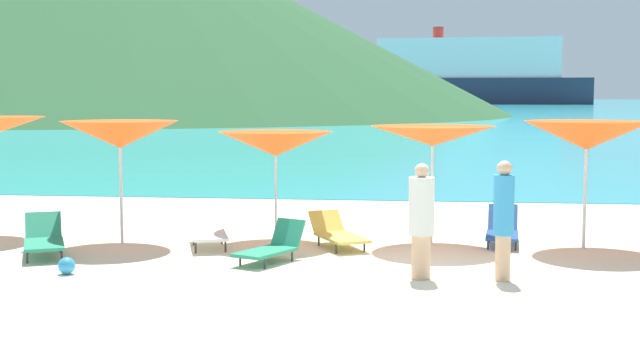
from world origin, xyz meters
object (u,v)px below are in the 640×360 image
at_px(beachgoer_1, 421,219).
at_px(beach_ball, 67,266).
at_px(lounge_chair_3, 502,229).
at_px(umbrella_3, 433,136).
at_px(umbrella_2, 276,144).
at_px(umbrella_4, 587,136).
at_px(lounge_chair_2, 338,233).
at_px(umbrella_1, 120,135).
at_px(cruise_ship, 468,75).
at_px(lounge_chair_4, 272,246).
at_px(lounge_chair_1, 44,239).
at_px(beachgoer_0, 504,217).
at_px(lounge_chair_0, 208,231).

relative_size(beachgoer_1, beach_ball, 6.58).
bearing_deg(lounge_chair_3, umbrella_3, -166.22).
xyz_separation_m(umbrella_2, umbrella_3, (2.86, -0.08, 0.16)).
bearing_deg(beach_ball, umbrella_4, 21.44).
bearing_deg(lounge_chair_2, umbrella_1, 155.00).
height_order(umbrella_2, cruise_ship, cruise_ship).
bearing_deg(umbrella_2, umbrella_3, -1.63).
relative_size(umbrella_4, beachgoer_1, 1.36).
bearing_deg(umbrella_2, lounge_chair_4, -81.99).
bearing_deg(umbrella_4, beach_ball, -158.56).
xyz_separation_m(umbrella_4, beachgoer_1, (-2.82, -2.86, -1.10)).
xyz_separation_m(beach_ball, cruise_ship, (15.68, 226.95, 7.65)).
xyz_separation_m(umbrella_4, lounge_chair_2, (-4.31, -0.33, -1.74)).
relative_size(umbrella_4, lounge_chair_2, 1.39).
bearing_deg(umbrella_4, umbrella_2, 178.19).
relative_size(lounge_chair_2, cruise_ship, 0.03).
relative_size(umbrella_2, beach_ball, 8.59).
relative_size(lounge_chair_1, lounge_chair_4, 1.20).
relative_size(umbrella_4, cruise_ship, 0.04).
relative_size(umbrella_1, umbrella_4, 1.00).
bearing_deg(umbrella_1, umbrella_3, 5.99).
height_order(beachgoer_1, cruise_ship, cruise_ship).
height_order(umbrella_4, lounge_chair_1, umbrella_4).
xyz_separation_m(umbrella_3, lounge_chair_4, (-2.57, -1.94, -1.71)).
bearing_deg(beach_ball, lounge_chair_2, 36.90).
distance_m(beachgoer_1, beach_ball, 5.38).
bearing_deg(lounge_chair_1, umbrella_4, -13.86).
bearing_deg(beachgoer_0, umbrella_1, -12.46).
height_order(lounge_chair_0, lounge_chair_4, lounge_chair_4).
distance_m(lounge_chair_3, beach_ball, 7.59).
distance_m(umbrella_1, umbrella_2, 2.80).
relative_size(umbrella_1, lounge_chair_0, 1.34).
distance_m(lounge_chair_2, beach_ball, 4.78).
height_order(lounge_chair_4, beachgoer_0, beachgoer_0).
relative_size(lounge_chair_0, beachgoer_1, 1.01).
distance_m(lounge_chair_1, cruise_ship, 226.26).
distance_m(lounge_chair_1, beachgoer_0, 7.61).
xyz_separation_m(umbrella_3, beachgoer_1, (-0.16, -2.95, -1.07)).
distance_m(umbrella_4, lounge_chair_2, 4.66).
height_order(lounge_chair_0, beachgoer_1, beachgoer_1).
height_order(umbrella_3, lounge_chair_4, umbrella_3).
relative_size(lounge_chair_1, beach_ball, 6.62).
bearing_deg(lounge_chair_2, umbrella_4, -23.12).
distance_m(beachgoer_1, cruise_ship, 226.96).
bearing_deg(lounge_chair_4, lounge_chair_1, -155.33).
distance_m(umbrella_3, lounge_chair_3, 2.12).
relative_size(umbrella_1, lounge_chair_2, 1.39).
distance_m(umbrella_3, lounge_chair_2, 2.42).
distance_m(lounge_chair_1, lounge_chair_4, 3.91).
bearing_deg(beach_ball, umbrella_3, 30.97).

